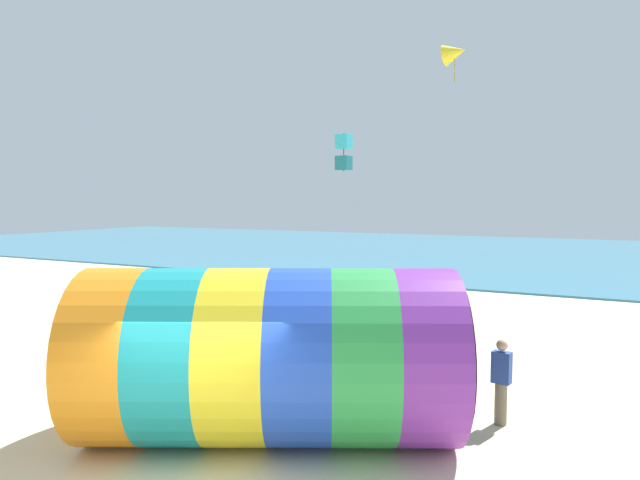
% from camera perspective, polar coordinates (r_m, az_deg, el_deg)
% --- Properties ---
extents(sea, '(120.00, 40.00, 0.10)m').
position_cam_1_polar(sea, '(48.24, 20.16, -1.36)').
color(sea, teal).
rests_on(sea, ground).
extents(giant_inflatable_tube, '(7.40, 5.82, 3.19)m').
position_cam_1_polar(giant_inflatable_tube, '(10.65, -4.86, -11.42)').
color(giant_inflatable_tube, orange).
rests_on(giant_inflatable_tube, ground).
extents(kite_handler, '(0.39, 0.28, 1.70)m').
position_cam_1_polar(kite_handler, '(12.08, 17.67, -13.29)').
color(kite_handler, '#726651').
rests_on(kite_handler, ground).
extents(kite_yellow_delta, '(1.10, 0.98, 1.73)m').
position_cam_1_polar(kite_yellow_delta, '(25.28, 13.34, 17.76)').
color(kite_yellow_delta, yellow).
extents(kite_cyan_box, '(0.50, 0.50, 1.34)m').
position_cam_1_polar(kite_cyan_box, '(20.42, 2.39, 8.75)').
color(kite_cyan_box, '#2DB2C6').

